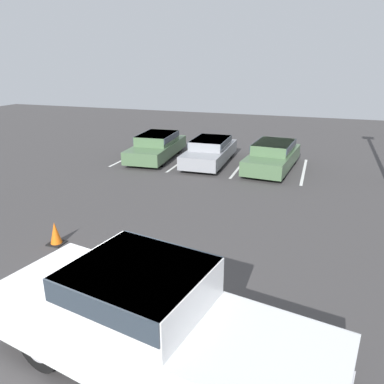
# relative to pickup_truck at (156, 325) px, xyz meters

# --- Properties ---
(ground_plane) EXTENTS (60.00, 60.00, 0.00)m
(ground_plane) POSITION_rel_pickup_truck_xyz_m (-1.25, 0.65, -0.92)
(ground_plane) COLOR #423F3F
(stall_stripe_a) EXTENTS (0.12, 4.39, 0.01)m
(stall_stripe_a) POSITION_rel_pickup_truck_xyz_m (-7.20, 12.85, -0.92)
(stall_stripe_a) COLOR white
(stall_stripe_a) RESTS_ON ground_plane
(stall_stripe_b) EXTENTS (0.12, 4.39, 0.01)m
(stall_stripe_b) POSITION_rel_pickup_truck_xyz_m (-4.26, 12.85, -0.92)
(stall_stripe_b) COLOR white
(stall_stripe_b) RESTS_ON ground_plane
(stall_stripe_c) EXTENTS (0.12, 4.39, 0.01)m
(stall_stripe_c) POSITION_rel_pickup_truck_xyz_m (-1.32, 12.85, -0.92)
(stall_stripe_c) COLOR white
(stall_stripe_c) RESTS_ON ground_plane
(stall_stripe_d) EXTENTS (0.12, 4.39, 0.01)m
(stall_stripe_d) POSITION_rel_pickup_truck_xyz_m (1.63, 12.85, -0.92)
(stall_stripe_d) COLOR white
(stall_stripe_d) RESTS_ON ground_plane
(pickup_truck) EXTENTS (5.93, 2.97, 1.87)m
(pickup_truck) POSITION_rel_pickup_truck_xyz_m (0.00, 0.00, 0.00)
(pickup_truck) COLOR white
(pickup_truck) RESTS_ON ground_plane
(parked_sedan_a) EXTENTS (2.10, 4.88, 1.26)m
(parked_sedan_a) POSITION_rel_pickup_truck_xyz_m (-5.72, 12.95, -0.25)
(parked_sedan_a) COLOR #4C6B47
(parked_sedan_a) RESTS_ON ground_plane
(parked_sedan_b) EXTENTS (1.85, 4.66, 1.20)m
(parked_sedan_b) POSITION_rel_pickup_truck_xyz_m (-2.87, 12.90, -0.28)
(parked_sedan_b) COLOR gray
(parked_sedan_b) RESTS_ON ground_plane
(parked_sedan_c) EXTENTS (2.20, 4.72, 1.25)m
(parked_sedan_c) POSITION_rel_pickup_truck_xyz_m (0.18, 12.80, -0.26)
(parked_sedan_c) COLOR #4C6B47
(parked_sedan_c) RESTS_ON ground_plane
(traffic_cone) EXTENTS (0.43, 0.43, 0.64)m
(traffic_cone) POSITION_rel_pickup_truck_xyz_m (-4.48, 3.24, -0.63)
(traffic_cone) COLOR black
(traffic_cone) RESTS_ON ground_plane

